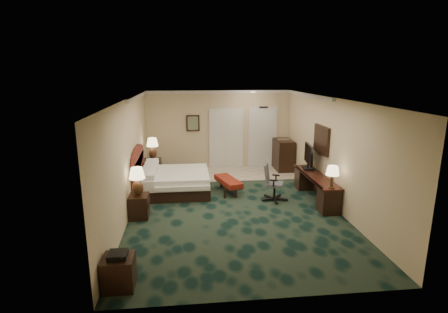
{
  "coord_description": "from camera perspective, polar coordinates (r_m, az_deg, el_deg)",
  "views": [
    {
      "loc": [
        -1.12,
        -8.23,
        3.31
      ],
      "look_at": [
        -0.16,
        0.6,
        1.15
      ],
      "focal_mm": 28.0,
      "sensor_mm": 36.0,
      "label": 1
    }
  ],
  "objects": [
    {
      "name": "ceiling",
      "position": [
        8.33,
        1.58,
        9.44
      ],
      "size": [
        5.0,
        7.5,
        0.0
      ],
      "primitive_type": "cube",
      "color": "white",
      "rests_on": "wall_back"
    },
    {
      "name": "nightstand_far",
      "position": [
        11.14,
        -11.61,
        -2.16
      ],
      "size": [
        0.53,
        0.6,
        0.66
      ],
      "primitive_type": "cube",
      "color": "black",
      "rests_on": "ground"
    },
    {
      "name": "desk_chair",
      "position": [
        9.26,
        8.28,
        -4.23
      ],
      "size": [
        0.73,
        0.71,
        0.98
      ],
      "primitive_type": null,
      "rotation": [
        0.0,
        0.0,
        -0.38
      ],
      "color": "#454752",
      "rests_on": "ground"
    },
    {
      "name": "wall_art",
      "position": [
        12.06,
        -5.1,
        5.45
      ],
      "size": [
        0.45,
        0.06,
        0.55
      ],
      "primitive_type": "cube",
      "color": "#476257",
      "rests_on": "wall_back"
    },
    {
      "name": "minibar",
      "position": [
        12.22,
        9.63,
        0.27
      ],
      "size": [
        0.55,
        0.99,
        1.05
      ],
      "primitive_type": "cube",
      "color": "black",
      "rests_on": "ground"
    },
    {
      "name": "wall_left",
      "position": [
        8.57,
        -15.28,
        -0.07
      ],
      "size": [
        0.0,
        7.5,
        2.7
      ],
      "primitive_type": "cube",
      "color": "beige",
      "rests_on": "ground"
    },
    {
      "name": "desk_lamp",
      "position": [
        8.52,
        17.25,
        -3.2
      ],
      "size": [
        0.38,
        0.38,
        0.54
      ],
      "primitive_type": null,
      "rotation": [
        0.0,
        0.0,
        -0.26
      ],
      "color": "black",
      "rests_on": "desk"
    },
    {
      "name": "crown_molding",
      "position": [
        8.33,
        1.58,
        9.1
      ],
      "size": [
        5.0,
        7.5,
        0.1
      ],
      "primitive_type": null,
      "color": "silver",
      "rests_on": "wall_back"
    },
    {
      "name": "wall_right",
      "position": [
        9.2,
        17.15,
        0.73
      ],
      "size": [
        0.0,
        7.5,
        2.7
      ],
      "primitive_type": "cube",
      "color": "beige",
      "rests_on": "ground"
    },
    {
      "name": "desk",
      "position": [
        9.58,
        14.69,
        -4.94
      ],
      "size": [
        0.49,
        2.29,
        0.66
      ],
      "primitive_type": "cube",
      "color": "black",
      "rests_on": "ground"
    },
    {
      "name": "floor",
      "position": [
        8.94,
        1.47,
        -8.09
      ],
      "size": [
        5.0,
        7.5,
        0.0
      ],
      "primitive_type": "cube",
      "color": "black",
      "rests_on": "ground"
    },
    {
      "name": "wall_mirror",
      "position": [
        9.69,
        15.63,
        2.67
      ],
      "size": [
        0.05,
        0.95,
        0.75
      ],
      "primitive_type": "cube",
      "color": "white",
      "rests_on": "wall_right"
    },
    {
      "name": "bed",
      "position": [
        9.94,
        -7.92,
        -4.15
      ],
      "size": [
        1.86,
        1.73,
        0.59
      ],
      "primitive_type": "cube",
      "color": "white",
      "rests_on": "ground"
    },
    {
      "name": "closet_doors",
      "position": [
        12.23,
        0.36,
        3.0
      ],
      "size": [
        1.2,
        0.06,
        2.1
      ],
      "primitive_type": "cube",
      "color": "beige",
      "rests_on": "ground"
    },
    {
      "name": "side_table",
      "position": [
        5.99,
        -16.76,
        -17.63
      ],
      "size": [
        0.48,
        0.48,
        0.52
      ],
      "primitive_type": "cube",
      "color": "black",
      "rests_on": "ground"
    },
    {
      "name": "tile_patch",
      "position": [
        11.78,
        3.94,
        -2.67
      ],
      "size": [
        3.2,
        1.7,
        0.01
      ],
      "primitive_type": "cube",
      "color": "#C0AF9A",
      "rests_on": "ground"
    },
    {
      "name": "lamp_far",
      "position": [
        11.01,
        -11.58,
        1.24
      ],
      "size": [
        0.4,
        0.4,
        0.68
      ],
      "primitive_type": null,
      "rotation": [
        0.0,
        0.0,
        0.13
      ],
      "color": "black",
      "rests_on": "nightstand_far"
    },
    {
      "name": "bed_bench",
      "position": [
        9.87,
        0.69,
        -4.74
      ],
      "size": [
        0.72,
        1.23,
        0.39
      ],
      "primitive_type": "cube",
      "rotation": [
        0.0,
        0.0,
        0.3
      ],
      "color": "maroon",
      "rests_on": "ground"
    },
    {
      "name": "entry_door",
      "position": [
        12.45,
        6.32,
        3.11
      ],
      "size": [
        1.02,
        0.06,
        2.18
      ],
      "primitive_type": "cube",
      "color": "silver",
      "rests_on": "ground"
    },
    {
      "name": "wall_back",
      "position": [
        12.19,
        -0.83,
        4.4
      ],
      "size": [
        5.0,
        0.0,
        2.7
      ],
      "primitive_type": "cube",
      "color": "beige",
      "rests_on": "ground"
    },
    {
      "name": "wall_front",
      "position": [
        5.02,
        7.32,
        -9.49
      ],
      "size": [
        5.0,
        0.0,
        2.7
      ],
      "primitive_type": "cube",
      "color": "beige",
      "rests_on": "ground"
    },
    {
      "name": "headboard",
      "position": [
        9.68,
        -13.8,
        -2.4
      ],
      "size": [
        0.12,
        2.0,
        1.4
      ],
      "primitive_type": null,
      "color": "#551813",
      "rests_on": "ground"
    },
    {
      "name": "nightstand_near",
      "position": [
        8.42,
        -13.68,
        -7.9
      ],
      "size": [
        0.44,
        0.5,
        0.54
      ],
      "primitive_type": "cube",
      "color": "black",
      "rests_on": "ground"
    },
    {
      "name": "tv",
      "position": [
        9.99,
        13.64,
        -0.07
      ],
      "size": [
        0.2,
        0.89,
        0.7
      ],
      "primitive_type": "cube",
      "rotation": [
        0.0,
        0.0,
        -0.14
      ],
      "color": "black",
      "rests_on": "desk"
    },
    {
      "name": "lamp_near",
      "position": [
        8.18,
        -13.96,
        -4.05
      ],
      "size": [
        0.38,
        0.38,
        0.67
      ],
      "primitive_type": null,
      "rotation": [
        0.0,
        0.0,
        0.07
      ],
      "color": "black",
      "rests_on": "nightstand_near"
    }
  ]
}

